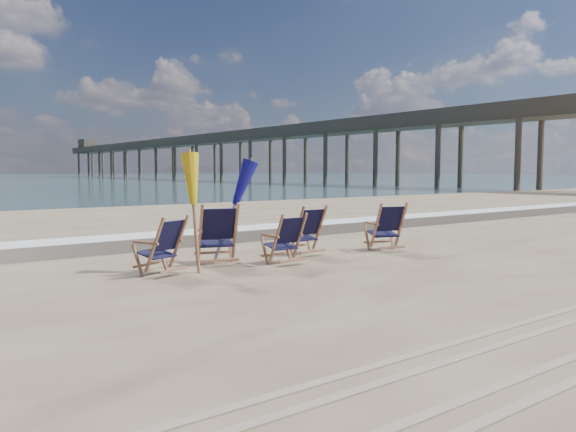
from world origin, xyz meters
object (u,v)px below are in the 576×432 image
object	(u,v)px
beach_chair_2	(300,238)
beach_chair_4	(401,226)
beach_chair_3	(320,230)
umbrella_blue	(230,184)
beach_chair_0	(179,244)
beach_chair_1	(235,234)
umbrella_yellow	(194,185)
fishing_pier	(212,151)

from	to	relation	value
beach_chair_2	beach_chair_4	size ratio (longest dim) A/B	0.90
beach_chair_3	beach_chair_4	world-z (taller)	beach_chair_4
beach_chair_3	umbrella_blue	xyz separation A→B (m)	(-1.88, 0.30, 0.94)
beach_chair_4	umbrella_blue	xyz separation A→B (m)	(-3.55, 0.94, 0.92)
beach_chair_2	beach_chair_3	size ratio (longest dim) A/B	0.92
beach_chair_0	beach_chair_1	xyz separation A→B (m)	(1.16, 0.14, 0.07)
beach_chair_0	beach_chair_1	world-z (taller)	beach_chair_1
umbrella_yellow	umbrella_blue	bearing A→B (deg)	28.87
beach_chair_0	beach_chair_4	distance (m)	4.84
beach_chair_2	umbrella_blue	world-z (taller)	umbrella_blue
beach_chair_0	beach_chair_1	bearing A→B (deg)	165.51
beach_chair_1	umbrella_blue	world-z (taller)	umbrella_blue
beach_chair_2	beach_chair_4	distance (m)	2.65
beach_chair_1	beach_chair_4	xyz separation A→B (m)	(3.65, -0.60, -0.04)
beach_chair_4	fishing_pier	distance (m)	79.77
beach_chair_4	umbrella_yellow	distance (m)	4.68
umbrella_blue	beach_chair_3	bearing A→B (deg)	-8.94
umbrella_blue	fishing_pier	world-z (taller)	fishing_pier
beach_chair_1	beach_chair_4	size ratio (longest dim) A/B	1.08
beach_chair_0	beach_chair_3	world-z (taller)	beach_chair_3
beach_chair_2	umbrella_yellow	size ratio (longest dim) A/B	0.48
beach_chair_2	fishing_pier	distance (m)	80.95
umbrella_blue	beach_chair_1	bearing A→B (deg)	-107.52
beach_chair_1	umbrella_blue	xyz separation A→B (m)	(0.11, 0.33, 0.88)
umbrella_yellow	beach_chair_4	bearing A→B (deg)	-4.72
beach_chair_1	umbrella_yellow	distance (m)	1.29
beach_chair_0	umbrella_blue	size ratio (longest dim) A/B	0.50
beach_chair_3	fishing_pier	distance (m)	79.95
beach_chair_3	umbrella_yellow	distance (m)	3.06
beach_chair_3	fishing_pier	xyz separation A→B (m)	(36.59, 70.96, 4.15)
beach_chair_4	umbrella_yellow	size ratio (longest dim) A/B	0.53
beach_chair_3	umbrella_yellow	size ratio (longest dim) A/B	0.52
beach_chair_4	umbrella_yellow	xyz separation A→B (m)	(-4.57, 0.38, 0.93)
beach_chair_3	beach_chair_4	xyz separation A→B (m)	(1.66, -0.64, 0.01)
beach_chair_2	beach_chair_3	xyz separation A→B (m)	(0.98, 0.62, 0.04)
beach_chair_0	beach_chair_3	xyz separation A→B (m)	(3.15, 0.18, 0.02)
beach_chair_4	beach_chair_0	bearing A→B (deg)	11.98
beach_chair_0	beach_chair_4	bearing A→B (deg)	153.18
beach_chair_0	beach_chair_4	size ratio (longest dim) A/B	0.94
beach_chair_4	fishing_pier	world-z (taller)	fishing_pier
beach_chair_4	fishing_pier	xyz separation A→B (m)	(34.92, 71.61, 4.13)
beach_chair_1	umbrella_blue	distance (m)	0.95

